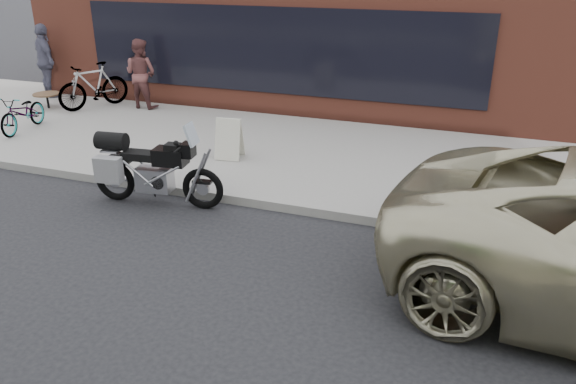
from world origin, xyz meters
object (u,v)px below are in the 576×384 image
bicycle_front (23,113)px  bicycle_rear (93,86)px  cafe_patron_right (46,61)px  motorcycle (148,169)px  cafe_patron_left (141,74)px  cafe_table (47,95)px  sandwich_sign (229,138)px

bicycle_front → bicycle_rear: bearing=75.7°
cafe_patron_right → bicycle_rear: bearing=-164.7°
motorcycle → cafe_patron_left: (-3.36, 4.91, 0.41)m
motorcycle → cafe_patron_left: size_ratio=1.29×
cafe_patron_left → cafe_table: bearing=24.0°
bicycle_rear → sandwich_sign: (4.94, -2.33, -0.18)m
sandwich_sign → bicycle_front: bearing=172.3°
cafe_patron_right → bicycle_front: bearing=153.5°
bicycle_front → bicycle_rear: (0.16, 2.26, 0.16)m
cafe_table → bicycle_front: bearing=-61.9°
cafe_table → cafe_patron_right: size_ratio=0.34×
motorcycle → sandwich_sign: bearing=71.7°
sandwich_sign → cafe_table: size_ratio=1.17×
motorcycle → sandwich_sign: size_ratio=2.85×
cafe_patron_left → sandwich_sign: bearing=145.8°
sandwich_sign → cafe_patron_right: 7.47m
bicycle_front → sandwich_sign: (5.10, -0.07, -0.02)m
bicycle_rear → motorcycle: bearing=-18.7°
motorcycle → cafe_patron_right: 8.18m
bicycle_rear → cafe_patron_left: cafe_patron_left is taller
bicycle_front → bicycle_rear: bicycle_rear is taller
cafe_table → cafe_patron_right: 1.45m
cafe_table → cafe_patron_left: (2.27, 0.91, 0.52)m
sandwich_sign → cafe_patron_left: bearing=136.9°
bicycle_rear → sandwich_sign: bearing=0.7°
motorcycle → cafe_patron_right: size_ratio=1.13×
bicycle_front → sandwich_sign: bicycle_front is taller
bicycle_front → cafe_table: bearing=107.9°
cafe_table → sandwich_sign: bearing=-17.1°
bicycle_rear → cafe_patron_right: bearing=-170.1°
cafe_patron_left → cafe_patron_right: 3.08m
motorcycle → sandwich_sign: (0.42, 2.14, -0.07)m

